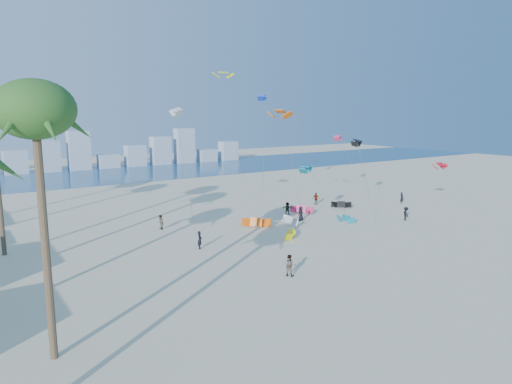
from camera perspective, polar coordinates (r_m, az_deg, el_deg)
ground at (r=33.88m, az=11.18°, el=-11.93°), size 220.00×220.00×0.00m
ocean at (r=97.48m, az=-20.24°, el=1.92°), size 220.00×220.00×0.00m
kitesurfer_near at (r=43.10m, az=-6.92°, el=-5.86°), size 0.67×0.73×1.67m
kitesurfer_mid at (r=36.06m, az=4.07°, el=-8.97°), size 0.99×1.04×1.69m
kitesurfers_far at (r=56.06m, az=6.60°, el=-2.21°), size 33.67×14.01×1.69m
grounded_kites at (r=53.10m, az=5.11°, el=-3.24°), size 18.02×10.79×1.03m
flying_kites at (r=58.38m, az=4.10°, el=8.90°), size 34.10×30.64×18.60m
distant_skyline at (r=106.60m, az=-22.25°, el=4.10°), size 85.00×3.00×8.40m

